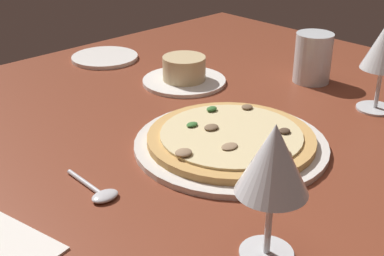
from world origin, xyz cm
name	(u,v)px	position (x,y,z in cm)	size (l,w,h in cm)	color
dining_table	(154,152)	(0.00, 0.00, 2.00)	(150.00, 110.00, 4.00)	brown
pizza_main	(231,141)	(7.83, -10.24, 5.18)	(31.75, 31.75, 3.33)	silver
ramekin_on_saucer	(184,73)	(22.41, 16.65, 6.22)	(17.87, 17.87, 5.83)	white
wine_glass_near	(273,163)	(-9.13, -31.45, 16.40)	(8.27, 8.27, 17.06)	silver
water_glass	(313,60)	(42.93, -1.57, 8.69)	(7.90, 7.90, 10.58)	silver
side_plate	(105,57)	(19.35, 41.62, 4.45)	(15.92, 15.92, 0.90)	white
spoon	(99,192)	(-16.02, -7.27, 4.46)	(4.04, 10.82, 1.00)	silver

